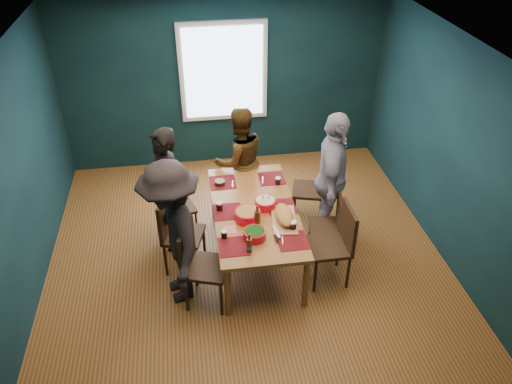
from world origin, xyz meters
TOP-DOWN VIEW (x-y plane):
  - room at (0.00, 0.27)m, footprint 5.01×5.01m
  - dining_table at (0.10, -0.04)m, footprint 1.01×2.00m
  - chair_left_far at (-0.89, 0.60)m, footprint 0.47×0.47m
  - chair_left_mid at (-0.87, -0.05)m, footprint 0.57×0.57m
  - chair_left_near at (-0.63, -0.67)m, footprint 0.59×0.59m
  - chair_right_far at (1.06, 0.65)m, footprint 0.54×0.54m
  - chair_right_mid at (1.07, -0.08)m, footprint 0.45×0.45m
  - chair_right_near at (1.01, -0.56)m, footprint 0.47×0.47m
  - person_far_left at (-0.94, 0.40)m, footprint 0.60×0.72m
  - person_back at (0.06, 1.08)m, footprint 0.89×0.78m
  - person_right at (1.14, 0.25)m, footprint 0.72×1.14m
  - person_near_left at (-0.87, -0.53)m, footprint 0.88×1.26m
  - bowl_salad at (-0.01, -0.23)m, footprint 0.30×0.30m
  - bowl_dumpling at (0.24, -0.01)m, footprint 0.26×0.26m
  - bowl_herbs at (0.02, -0.58)m, footprint 0.25×0.25m
  - cutting_board at (0.41, -0.32)m, footprint 0.35×0.70m
  - small_bowl at (-0.26, 0.57)m, footprint 0.14×0.14m
  - beer_bottle_a at (-0.07, -0.79)m, footprint 0.06×0.06m
  - beer_bottle_b at (0.09, -0.34)m, footprint 0.07×0.07m
  - cola_glass_a at (-0.31, -0.52)m, footprint 0.07×0.07m
  - cola_glass_b at (0.48, -0.49)m, footprint 0.08×0.08m
  - cola_glass_c at (0.49, 0.46)m, footprint 0.07×0.07m
  - cola_glass_d at (-0.32, 0.01)m, footprint 0.08×0.08m
  - napkin_a at (0.51, 0.05)m, footprint 0.19×0.19m
  - napkin_b at (-0.24, -0.39)m, footprint 0.15×0.15m
  - napkin_c at (0.46, -0.71)m, footprint 0.18×0.18m

SIDE VIEW (x-z plane):
  - chair_left_far at x=-0.89m, z-range 0.07..0.91m
  - chair_right_mid at x=1.07m, z-range 0.07..0.92m
  - chair_right_far at x=1.06m, z-range 0.08..1.05m
  - chair_left_mid at x=-0.87m, z-range 0.08..1.09m
  - chair_right_near at x=1.01m, z-range 0.09..1.12m
  - chair_left_near at x=-0.63m, z-range 0.09..1.12m
  - dining_table at x=0.10m, z-range 0.31..1.07m
  - napkin_a at x=0.51m, z-range 0.76..0.76m
  - napkin_c at x=0.46m, z-range 0.76..0.76m
  - napkin_b at x=-0.24m, z-range 0.76..0.76m
  - person_back at x=0.06m, z-range 0.00..1.57m
  - small_bowl at x=-0.26m, z-range 0.76..0.82m
  - cola_glass_a at x=-0.31m, z-range 0.76..0.86m
  - cola_glass_c at x=0.49m, z-range 0.76..0.86m
  - bowl_dumpling at x=0.24m, z-range 0.69..0.94m
  - bowl_herbs at x=0.02m, z-range 0.76..0.87m
  - cola_glass_d at x=-0.32m, z-range 0.76..0.87m
  - cola_glass_b at x=0.48m, z-range 0.76..0.88m
  - bowl_salad at x=-0.01m, z-range 0.76..0.89m
  - cutting_board at x=0.41m, z-range 0.75..0.90m
  - person_far_left at x=-0.94m, z-range 0.00..1.68m
  - beer_bottle_a at x=-0.07m, z-range 0.73..0.96m
  - beer_bottle_b at x=0.09m, z-range 0.73..0.99m
  - person_near_left at x=-0.87m, z-range 0.00..1.78m
  - person_right at x=1.14m, z-range 0.00..1.81m
  - room at x=0.00m, z-range 0.01..2.73m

